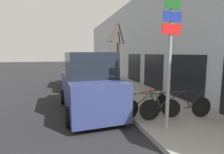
{
  "coord_description": "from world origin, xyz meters",
  "views": [
    {
      "loc": [
        -1.18,
        -0.98,
        2.3
      ],
      "look_at": [
        0.86,
        6.22,
        1.29
      ],
      "focal_mm": 28.0,
      "sensor_mm": 36.0,
      "label": 1
    }
  ],
  "objects_px": {
    "bicycle_1": "(149,106)",
    "pedestrian_near": "(105,67)",
    "signpost": "(170,57)",
    "street_tree": "(118,61)",
    "parked_car_1": "(79,72)",
    "bicycle_0": "(176,107)",
    "bicycle_2": "(147,104)",
    "parked_car_0": "(89,85)"
  },
  "relations": [
    {
      "from": "bicycle_0",
      "to": "pedestrian_near",
      "type": "bearing_deg",
      "value": 7.2
    },
    {
      "from": "bicycle_2",
      "to": "street_tree",
      "type": "xyz_separation_m",
      "value": [
        -0.01,
        3.37,
        1.38
      ]
    },
    {
      "from": "signpost",
      "to": "street_tree",
      "type": "distance_m",
      "value": 4.63
    },
    {
      "from": "bicycle_0",
      "to": "parked_car_1",
      "type": "distance_m",
      "value": 7.71
    },
    {
      "from": "bicycle_1",
      "to": "signpost",
      "type": "bearing_deg",
      "value": -159.47
    },
    {
      "from": "signpost",
      "to": "bicycle_0",
      "type": "xyz_separation_m",
      "value": [
        0.75,
        0.63,
        -1.66
      ]
    },
    {
      "from": "bicycle_0",
      "to": "parked_car_1",
      "type": "height_order",
      "value": "parked_car_1"
    },
    {
      "from": "bicycle_0",
      "to": "bicycle_1",
      "type": "height_order",
      "value": "bicycle_0"
    },
    {
      "from": "bicycle_1",
      "to": "pedestrian_near",
      "type": "xyz_separation_m",
      "value": [
        0.69,
        9.1,
        0.65
      ]
    },
    {
      "from": "bicycle_0",
      "to": "pedestrian_near",
      "type": "height_order",
      "value": "pedestrian_near"
    },
    {
      "from": "parked_car_1",
      "to": "pedestrian_near",
      "type": "bearing_deg",
      "value": 44.5
    },
    {
      "from": "signpost",
      "to": "parked_car_0",
      "type": "distance_m",
      "value": 3.41
    },
    {
      "from": "bicycle_1",
      "to": "parked_car_0",
      "type": "distance_m",
      "value": 2.49
    },
    {
      "from": "bicycle_0",
      "to": "bicycle_1",
      "type": "xyz_separation_m",
      "value": [
        -0.8,
        0.37,
        -0.03
      ]
    },
    {
      "from": "parked_car_1",
      "to": "street_tree",
      "type": "height_order",
      "value": "street_tree"
    },
    {
      "from": "signpost",
      "to": "parked_car_1",
      "type": "distance_m",
      "value": 8.18
    },
    {
      "from": "bicycle_1",
      "to": "parked_car_1",
      "type": "relative_size",
      "value": 0.43
    },
    {
      "from": "signpost",
      "to": "parked_car_1",
      "type": "xyz_separation_m",
      "value": [
        -1.73,
        7.91,
        -1.17
      ]
    },
    {
      "from": "street_tree",
      "to": "signpost",
      "type": "bearing_deg",
      "value": -90.07
    },
    {
      "from": "signpost",
      "to": "bicycle_1",
      "type": "relative_size",
      "value": 1.82
    },
    {
      "from": "bicycle_0",
      "to": "street_tree",
      "type": "height_order",
      "value": "street_tree"
    },
    {
      "from": "signpost",
      "to": "parked_car_0",
      "type": "xyz_separation_m",
      "value": [
        -1.85,
        2.63,
        -1.16
      ]
    },
    {
      "from": "signpost",
      "to": "pedestrian_near",
      "type": "bearing_deg",
      "value": 86.43
    },
    {
      "from": "parked_car_1",
      "to": "parked_car_0",
      "type": "bearing_deg",
      "value": -89.54
    },
    {
      "from": "signpost",
      "to": "parked_car_1",
      "type": "bearing_deg",
      "value": 102.34
    },
    {
      "from": "pedestrian_near",
      "to": "parked_car_0",
      "type": "bearing_deg",
      "value": -113.15
    },
    {
      "from": "parked_car_1",
      "to": "pedestrian_near",
      "type": "height_order",
      "value": "parked_car_1"
    },
    {
      "from": "street_tree",
      "to": "pedestrian_near",
      "type": "bearing_deg",
      "value": 83.48
    },
    {
      "from": "bicycle_0",
      "to": "pedestrian_near",
      "type": "distance_m",
      "value": 9.48
    },
    {
      "from": "bicycle_1",
      "to": "bicycle_2",
      "type": "bearing_deg",
      "value": 2.98
    },
    {
      "from": "bicycle_0",
      "to": "bicycle_1",
      "type": "bearing_deg",
      "value": 72.01
    },
    {
      "from": "signpost",
      "to": "street_tree",
      "type": "height_order",
      "value": "street_tree"
    },
    {
      "from": "bicycle_1",
      "to": "parked_car_1",
      "type": "height_order",
      "value": "parked_car_1"
    },
    {
      "from": "street_tree",
      "to": "bicycle_1",
      "type": "bearing_deg",
      "value": -90.96
    },
    {
      "from": "bicycle_1",
      "to": "pedestrian_near",
      "type": "distance_m",
      "value": 9.15
    },
    {
      "from": "bicycle_2",
      "to": "parked_car_0",
      "type": "distance_m",
      "value": 2.38
    },
    {
      "from": "bicycle_2",
      "to": "parked_car_0",
      "type": "relative_size",
      "value": 0.46
    },
    {
      "from": "bicycle_0",
      "to": "pedestrian_near",
      "type": "xyz_separation_m",
      "value": [
        -0.12,
        9.46,
        0.62
      ]
    },
    {
      "from": "bicycle_2",
      "to": "parked_car_1",
      "type": "bearing_deg",
      "value": -3.0
    },
    {
      "from": "signpost",
      "to": "parked_car_0",
      "type": "bearing_deg",
      "value": 125.13
    },
    {
      "from": "bicycle_1",
      "to": "street_tree",
      "type": "xyz_separation_m",
      "value": [
        0.06,
        3.63,
        1.38
      ]
    },
    {
      "from": "bicycle_0",
      "to": "parked_car_1",
      "type": "relative_size",
      "value": 0.53
    }
  ]
}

